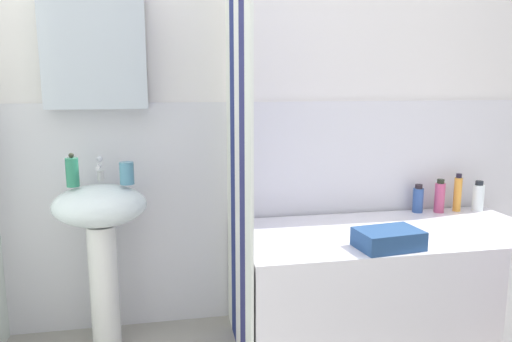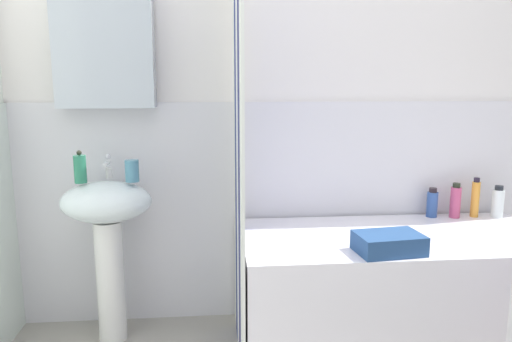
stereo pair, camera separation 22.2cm
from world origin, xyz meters
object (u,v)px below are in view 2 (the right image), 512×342
at_px(sink, 108,225).
at_px(bathtub, 395,289).
at_px(lotion_bottle, 475,198).
at_px(shampoo_bottle, 498,202).
at_px(body_wash_bottle, 455,201).
at_px(toothbrush_cup, 132,171).
at_px(towel_folded, 389,243).
at_px(soap_dispenser, 80,169).
at_px(conditioner_bottle, 432,203).

distance_m(sink, bathtub, 1.47).
distance_m(sink, lotion_bottle, 1.97).
height_order(shampoo_bottle, body_wash_bottle, body_wash_bottle).
xyz_separation_m(shampoo_bottle, lotion_bottle, (-0.12, 0.02, 0.02)).
distance_m(toothbrush_cup, bathtub, 1.43).
height_order(lotion_bottle, towel_folded, lotion_bottle).
height_order(shampoo_bottle, towel_folded, shampoo_bottle).
distance_m(lotion_bottle, towel_folded, 0.86).
bearing_deg(towel_folded, toothbrush_cup, 160.88).
bearing_deg(bathtub, body_wash_bottle, 32.72).
height_order(toothbrush_cup, bathtub, toothbrush_cup).
distance_m(toothbrush_cup, towel_folded, 1.25).
bearing_deg(toothbrush_cup, lotion_bottle, 3.83).
relative_size(sink, bathtub, 0.54).
relative_size(soap_dispenser, shampoo_bottle, 0.89).
height_order(toothbrush_cup, towel_folded, toothbrush_cup).
relative_size(sink, soap_dispenser, 5.21).
xyz_separation_m(bathtub, lotion_bottle, (0.54, 0.28, 0.39)).
relative_size(bathtub, lotion_bottle, 6.94).
height_order(sink, lotion_bottle, sink).
xyz_separation_m(sink, towel_folded, (1.28, -0.40, 0.01)).
bearing_deg(body_wash_bottle, toothbrush_cup, -176.09).
distance_m(toothbrush_cup, body_wash_bottle, 1.73).
bearing_deg(towel_folded, conditioner_bottle, 50.51).
height_order(shampoo_bottle, lotion_bottle, lotion_bottle).
relative_size(shampoo_bottle, conditioner_bottle, 1.09).
height_order(sink, toothbrush_cup, toothbrush_cup).
height_order(sink, body_wash_bottle, sink).
relative_size(soap_dispenser, conditioner_bottle, 0.97).
height_order(lotion_bottle, conditioner_bottle, lotion_bottle).
bearing_deg(shampoo_bottle, sink, -177.34).
bearing_deg(lotion_bottle, toothbrush_cup, -176.17).
xyz_separation_m(soap_dispenser, towel_folded, (1.39, -0.39, -0.28)).
xyz_separation_m(soap_dispenser, shampoo_bottle, (2.20, 0.11, -0.24)).
bearing_deg(soap_dispenser, towel_folded, -15.68).
xyz_separation_m(lotion_bottle, conditioner_bottle, (-0.24, 0.02, -0.03)).
height_order(bathtub, lotion_bottle, lotion_bottle).
relative_size(bathtub, body_wash_bottle, 7.92).
distance_m(shampoo_bottle, body_wash_bottle, 0.24).
bearing_deg(body_wash_bottle, towel_folded, -137.62).
xyz_separation_m(lotion_bottle, body_wash_bottle, (-0.12, -0.01, -0.01)).
bearing_deg(toothbrush_cup, bathtub, -6.96).
bearing_deg(body_wash_bottle, soap_dispenser, -176.34).
bearing_deg(towel_folded, sink, 162.52).
xyz_separation_m(bathtub, towel_folded, (-0.14, -0.24, 0.33)).
distance_m(soap_dispenser, bathtub, 1.65).
height_order(bathtub, body_wash_bottle, body_wash_bottle).
distance_m(toothbrush_cup, conditioner_bottle, 1.62).
height_order(body_wash_bottle, towel_folded, body_wash_bottle).
xyz_separation_m(sink, bathtub, (1.42, -0.16, -0.32)).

